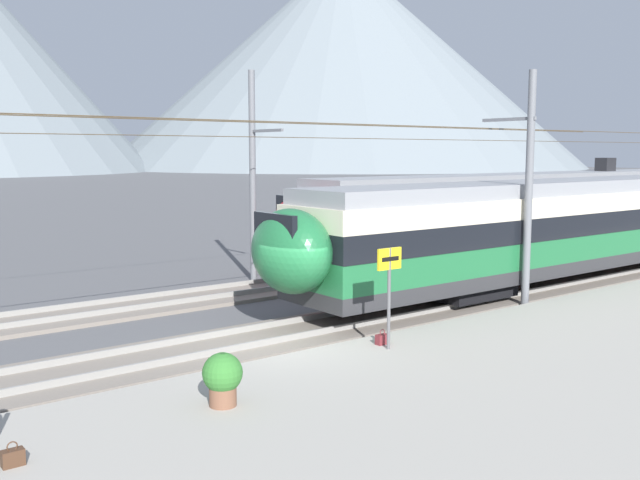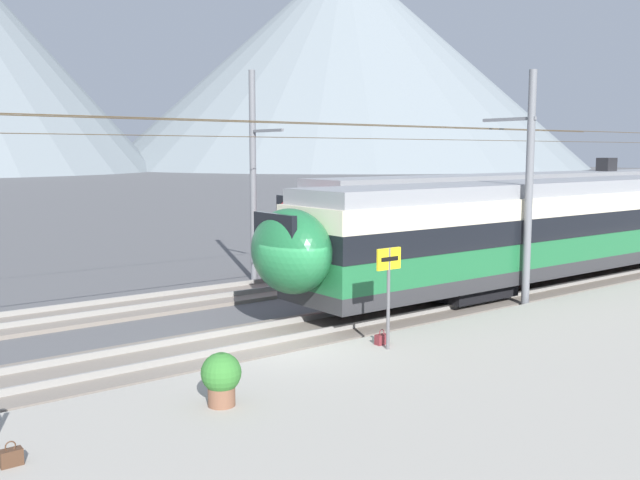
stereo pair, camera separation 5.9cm
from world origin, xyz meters
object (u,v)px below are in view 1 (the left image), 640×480
Objects in this scene: catenary_mast_far_side at (255,173)px; platform_sign at (389,275)px; train_far_track at (547,206)px; handbag_beside_passenger at (13,457)px; handbag_near_sign at (382,339)px; catenary_mast_mid at (525,184)px; train_near_platform at (620,218)px; potted_plant_platform_edge at (223,376)px.

catenary_mast_far_side is 20.81× the size of platform_sign.
catenary_mast_far_side reaches higher than train_far_track.
handbag_beside_passenger reaches higher than handbag_near_sign.
train_far_track is 15.98m from catenary_mast_far_side.
platform_sign is at bearing -167.00° from catenary_mast_mid.
train_near_platform reaches higher than handbag_beside_passenger.
handbag_near_sign is (-18.70, -8.54, -1.82)m from train_far_track.
train_far_track is 0.63× the size of catenary_mast_mid.
train_near_platform is 34.29× the size of potted_plant_platform_edge.
handbag_near_sign is (0.16, 0.39, -1.62)m from platform_sign.
handbag_near_sign is at bearing -105.92° from catenary_mast_far_side.
train_near_platform reaches higher than handbag_near_sign.
train_far_track reaches higher than handbag_near_sign.
platform_sign is 6.43× the size of handbag_near_sign.
train_far_track is 84.24× the size of handbag_near_sign.
train_far_track is 0.63× the size of catenary_mast_far_side.
handbag_beside_passenger is (-11.72, -11.83, -3.66)m from catenary_mast_far_side.
train_near_platform is at bearing 11.68° from platform_sign.
train_far_track is at bearing 24.54° from handbag_near_sign.
handbag_beside_passenger is (-24.23, -4.45, -1.82)m from train_near_platform.
handbag_beside_passenger is 0.38× the size of potted_plant_platform_edge.
train_far_track reaches higher than potted_plant_platform_edge.
catenary_mast_mid reaches higher than handbag_near_sign.
platform_sign is at bearing 8.08° from handbag_beside_passenger.
catenary_mast_mid is 7.66m from platform_sign.
catenary_mast_far_side is 50.44× the size of potted_plant_platform_edge.
train_near_platform is 1.08× the size of train_far_track.
catenary_mast_far_side is at bearing 73.83° from platform_sign.
train_far_track reaches higher than platform_sign.
handbag_near_sign is 5.29m from potted_plant_platform_edge.
catenary_mast_far_side is at bearing 115.00° from catenary_mast_mid.
catenary_mast_far_side is at bearing 74.08° from handbag_near_sign.
catenary_mast_mid is at bearing 10.34° from handbag_beside_passenger.
train_far_track reaches higher than handbag_beside_passenger.
potted_plant_platform_edge is at bearing -157.54° from train_far_track.
platform_sign is 2.42× the size of potted_plant_platform_edge.
train_far_track is at bearing -6.08° from catenary_mast_far_side.
potted_plant_platform_edge is (-8.02, -11.52, -3.23)m from catenary_mast_far_side.
catenary_mast_far_side is at bearing 45.27° from handbag_beside_passenger.
catenary_mast_mid is 133.88× the size of handbag_near_sign.
platform_sign is at bearing -168.32° from train_near_platform.
train_near_platform and train_far_track have the same top height.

